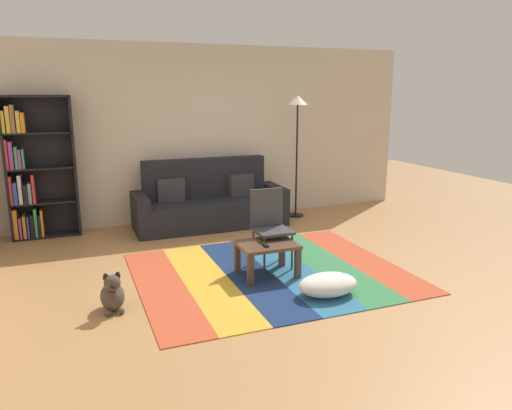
% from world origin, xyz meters
% --- Properties ---
extents(ground_plane, '(14.00, 14.00, 0.00)m').
position_xyz_m(ground_plane, '(0.00, 0.00, 0.00)').
color(ground_plane, '#B27F4C').
extents(back_wall, '(6.80, 0.10, 2.70)m').
position_xyz_m(back_wall, '(0.00, 2.55, 1.35)').
color(back_wall, beige).
rests_on(back_wall, ground_plane).
extents(rug, '(2.92, 2.45, 0.01)m').
position_xyz_m(rug, '(-0.10, -0.16, 0.01)').
color(rug, '#C64C2D').
rests_on(rug, ground_plane).
extents(couch, '(2.26, 0.80, 1.00)m').
position_xyz_m(couch, '(-0.17, 2.02, 0.34)').
color(couch, black).
rests_on(couch, ground_plane).
extents(bookshelf, '(0.90, 0.28, 1.95)m').
position_xyz_m(bookshelf, '(-2.57, 2.31, 0.89)').
color(bookshelf, black).
rests_on(bookshelf, ground_plane).
extents(coffee_table, '(0.63, 0.50, 0.37)m').
position_xyz_m(coffee_table, '(-0.16, -0.22, 0.30)').
color(coffee_table, '#513826').
rests_on(coffee_table, rug).
extents(pouf, '(0.62, 0.41, 0.22)m').
position_xyz_m(pouf, '(0.20, -0.94, 0.12)').
color(pouf, white).
rests_on(pouf, rug).
extents(dog, '(0.22, 0.35, 0.40)m').
position_xyz_m(dog, '(-1.83, -0.50, 0.16)').
color(dog, '#473D33').
rests_on(dog, ground_plane).
extents(standing_lamp, '(0.32, 0.32, 1.93)m').
position_xyz_m(standing_lamp, '(1.31, 2.05, 1.61)').
color(standing_lamp, black).
rests_on(standing_lamp, ground_plane).
extents(tv_remote, '(0.06, 0.15, 0.02)m').
position_xyz_m(tv_remote, '(-0.21, -0.29, 0.39)').
color(tv_remote, black).
rests_on(tv_remote, coffee_table).
extents(folding_chair, '(0.40, 0.40, 0.90)m').
position_xyz_m(folding_chair, '(0.00, 0.09, 0.53)').
color(folding_chair, '#38383D').
rests_on(folding_chair, ground_plane).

